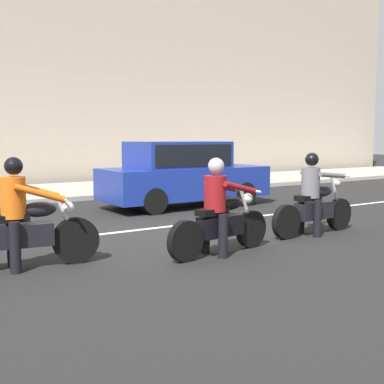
% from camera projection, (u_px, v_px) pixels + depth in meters
% --- Properties ---
extents(ground_plane, '(80.00, 80.00, 0.00)m').
position_uv_depth(ground_plane, '(182.00, 235.00, 9.32)').
color(ground_plane, black).
extents(sidewalk_slab, '(40.00, 4.40, 0.14)m').
position_uv_depth(sidewalk_slab, '(50.00, 192.00, 15.96)').
color(sidewalk_slab, '#A8A399').
rests_on(sidewalk_slab, ground_plane).
extents(building_facade, '(40.00, 1.40, 10.71)m').
position_uv_depth(building_facade, '(17.00, 41.00, 18.19)').
color(building_facade, '#B7A893').
rests_on(building_facade, ground_plane).
extents(lane_marking_stripe, '(18.00, 0.14, 0.01)m').
position_uv_depth(lane_marking_stripe, '(183.00, 225.00, 10.40)').
color(lane_marking_stripe, silver).
rests_on(lane_marking_stripe, ground_plane).
extents(motorcycle_with_rider_gray, '(2.14, 0.70, 1.55)m').
position_uv_depth(motorcycle_with_rider_gray, '(314.00, 201.00, 9.33)').
color(motorcycle_with_rider_gray, black).
rests_on(motorcycle_with_rider_gray, ground_plane).
extents(motorcycle_with_rider_crimson, '(2.07, 0.73, 1.52)m').
position_uv_depth(motorcycle_with_rider_crimson, '(220.00, 215.00, 7.74)').
color(motorcycle_with_rider_crimson, black).
rests_on(motorcycle_with_rider_crimson, ground_plane).
extents(motorcycle_with_rider_orange_stripe, '(2.11, 0.72, 1.57)m').
position_uv_depth(motorcycle_with_rider_orange_stripe, '(22.00, 224.00, 6.88)').
color(motorcycle_with_rider_orange_stripe, black).
rests_on(motorcycle_with_rider_orange_stripe, ground_plane).
extents(parked_sedan_cobalt_blue, '(4.44, 1.82, 1.72)m').
position_uv_depth(parked_sedan_cobalt_blue, '(182.00, 173.00, 13.05)').
color(parked_sedan_cobalt_blue, navy).
rests_on(parked_sedan_cobalt_blue, ground_plane).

